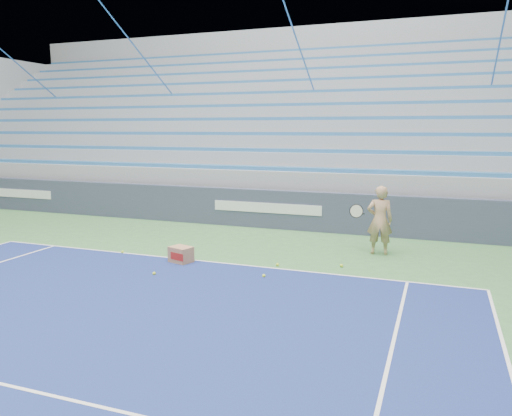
{
  "coord_description": "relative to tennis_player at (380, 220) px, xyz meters",
  "views": [
    {
      "loc": [
        4.58,
        2.53,
        2.84
      ],
      "look_at": [
        0.92,
        12.38,
        1.15
      ],
      "focal_mm": 35.0,
      "sensor_mm": 36.0,
      "label": 1
    }
  ],
  "objects": [
    {
      "name": "sponsor_barrier",
      "position": [
        -3.35,
        2.03,
        -0.24
      ],
      "size": [
        30.0,
        0.32,
        1.1
      ],
      "color": "#363C52",
      "rests_on": "ground"
    },
    {
      "name": "bleachers",
      "position": [
        -3.35,
        7.75,
        1.57
      ],
      "size": [
        31.0,
        9.15,
        7.3
      ],
      "color": "#94979C",
      "rests_on": "ground"
    },
    {
      "name": "tennis_player",
      "position": [
        0.0,
        0.0,
        0.0
      ],
      "size": [
        0.92,
        0.85,
        1.57
      ],
      "color": "tan",
      "rests_on": "ground"
    },
    {
      "name": "ball_box",
      "position": [
        -3.86,
        -2.2,
        -0.62
      ],
      "size": [
        0.54,
        0.47,
        0.34
      ],
      "color": "#AA7752",
      "rests_on": "ground"
    },
    {
      "name": "tennis_ball_0",
      "position": [
        -5.5,
        -1.97,
        -0.75
      ],
      "size": [
        0.07,
        0.07,
        0.07
      ],
      "primitive_type": "sphere",
      "color": "#D1ED30",
      "rests_on": "ground"
    },
    {
      "name": "tennis_ball_1",
      "position": [
        -0.58,
        -1.38,
        -0.75
      ],
      "size": [
        0.07,
        0.07,
        0.07
      ],
      "primitive_type": "sphere",
      "color": "#D1ED30",
      "rests_on": "ground"
    },
    {
      "name": "tennis_ball_2",
      "position": [
        -1.84,
        -1.76,
        -0.75
      ],
      "size": [
        0.07,
        0.07,
        0.07
      ],
      "primitive_type": "sphere",
      "color": "#D1ED30",
      "rests_on": "ground"
    },
    {
      "name": "tennis_ball_3",
      "position": [
        -1.84,
        -2.61,
        -0.75
      ],
      "size": [
        0.07,
        0.07,
        0.07
      ],
      "primitive_type": "sphere",
      "color": "#D1ED30",
      "rests_on": "ground"
    },
    {
      "name": "tennis_ball_4",
      "position": [
        -3.9,
        -3.21,
        -0.75
      ],
      "size": [
        0.07,
        0.07,
        0.07
      ],
      "primitive_type": "sphere",
      "color": "#D1ED30",
      "rests_on": "ground"
    }
  ]
}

